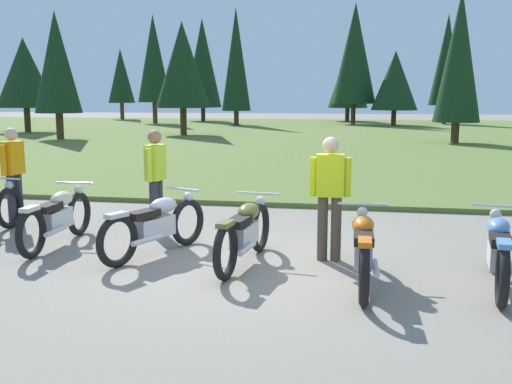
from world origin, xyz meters
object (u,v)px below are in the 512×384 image
object	(u,v)px
motorcycle_sky_blue	(498,251)
motorcycle_orange	(363,248)
motorcycle_olive	(245,232)
rider_in_hivis_vest	(13,170)
motorcycle_cream	(57,217)
rider_checking_bike	(156,176)
rider_with_back_turned	(330,191)
motorcycle_silver	(156,225)

from	to	relation	value
motorcycle_sky_blue	motorcycle_orange	bearing A→B (deg)	-173.40
motorcycle_olive	rider_in_hivis_vest	world-z (taller)	rider_in_hivis_vest
motorcycle_cream	rider_in_hivis_vest	distance (m)	1.98
rider_in_hivis_vest	rider_checking_bike	bearing A→B (deg)	-4.62
motorcycle_olive	rider_with_back_turned	size ratio (longest dim) A/B	1.26
motorcycle_silver	motorcycle_orange	xyz separation A→B (m)	(2.84, -0.80, 0.00)
rider_in_hivis_vest	rider_with_back_turned	size ratio (longest dim) A/B	1.00
rider_in_hivis_vest	rider_checking_bike	size ratio (longest dim) A/B	1.00
motorcycle_olive	rider_in_hivis_vest	size ratio (longest dim) A/B	1.26
rider_checking_bike	rider_with_back_turned	bearing A→B (deg)	-20.86
motorcycle_olive	rider_checking_bike	xyz separation A→B (m)	(-1.75, 1.47, 0.51)
motorcycle_olive	motorcycle_orange	xyz separation A→B (m)	(1.53, -0.59, 0.00)
motorcycle_olive	motorcycle_orange	size ratio (longest dim) A/B	1.00
motorcycle_silver	motorcycle_olive	size ratio (longest dim) A/B	0.94
motorcycle_sky_blue	rider_checking_bike	world-z (taller)	rider_checking_bike
rider_checking_bike	motorcycle_sky_blue	bearing A→B (deg)	-21.32
rider_in_hivis_vest	rider_checking_bike	distance (m)	2.64
rider_with_back_turned	motorcycle_cream	bearing A→B (deg)	179.11
rider_in_hivis_vest	rider_checking_bike	world-z (taller)	same
motorcycle_olive	motorcycle_silver	bearing A→B (deg)	170.86
motorcycle_sky_blue	rider_checking_bike	size ratio (longest dim) A/B	1.25
rider_in_hivis_vest	rider_with_back_turned	xyz separation A→B (m)	(5.46, -1.29, 0.00)
rider_with_back_turned	motorcycle_sky_blue	bearing A→B (deg)	-21.96
motorcycle_cream	motorcycle_olive	bearing A→B (deg)	-8.79
motorcycle_olive	rider_checking_bike	distance (m)	2.34
rider_with_back_turned	motorcycle_silver	bearing A→B (deg)	-175.70
motorcycle_orange	rider_checking_bike	distance (m)	3.91
motorcycle_orange	rider_with_back_turned	distance (m)	1.19
motorcycle_silver	rider_with_back_turned	xyz separation A→B (m)	(2.39, 0.18, 0.51)
motorcycle_cream	rider_with_back_turned	size ratio (longest dim) A/B	1.26
motorcycle_cream	rider_checking_bike	world-z (taller)	rider_checking_bike
motorcycle_olive	motorcycle_sky_blue	distance (m)	3.09
motorcycle_cream	motorcycle_sky_blue	bearing A→B (deg)	-8.21
motorcycle_silver	motorcycle_orange	size ratio (longest dim) A/B	0.94
rider_with_back_turned	rider_in_hivis_vest	bearing A→B (deg)	166.70
motorcycle_orange	rider_checking_bike	xyz separation A→B (m)	(-3.29, 2.06, 0.51)
motorcycle_cream	motorcycle_sky_blue	xyz separation A→B (m)	(5.99, -0.86, 0.00)
motorcycle_olive	motorcycle_cream	bearing A→B (deg)	171.21
motorcycle_orange	rider_checking_bike	world-z (taller)	rider_checking_bike
rider_in_hivis_vest	motorcycle_orange	bearing A→B (deg)	-20.98
motorcycle_silver	rider_in_hivis_vest	bearing A→B (deg)	154.46
motorcycle_cream	rider_checking_bike	xyz separation A→B (m)	(1.17, 1.02, 0.51)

